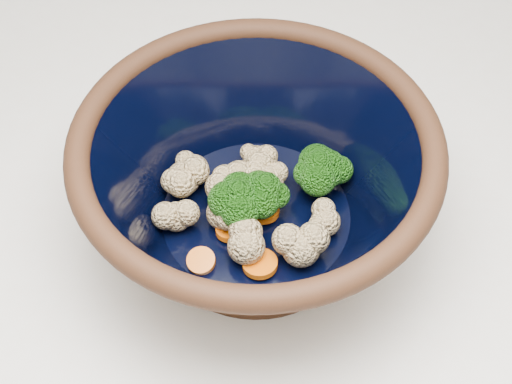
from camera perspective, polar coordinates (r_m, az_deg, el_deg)
mixing_bowl at (r=0.62m, az=0.00°, el=0.75°), size 0.37×0.37×0.14m
vegetable_pile at (r=0.64m, az=0.47°, el=-0.17°), size 0.17×0.14×0.06m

